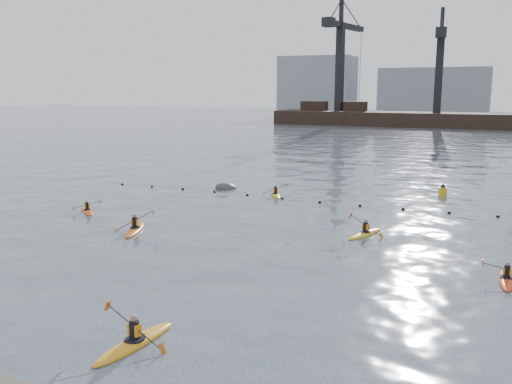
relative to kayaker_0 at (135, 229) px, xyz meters
The scene contains 12 objects.
ground 12.10m from the kayaker_0, 57.24° to the right, with size 400.00×400.00×0.00m, color #313948.
float_line 13.76m from the kayaker_0, 63.93° to the left, with size 33.24×0.73×0.24m.
barge_pier 100.04m from the kayaker_0, 86.37° to the left, with size 72.00×19.30×29.50m.
skyline 140.67m from the kayaker_0, 86.41° to the left, with size 141.00×28.00×22.00m.
kayaker_0 is the anchor object (origin of this frame).
kayaker_1 14.79m from the kayaker_0, 53.59° to the right, with size 2.55×3.72×1.44m.
kayaker_2 6.60m from the kayaker_0, 155.28° to the left, with size 2.61×2.16×0.91m.
kayaker_3 13.45m from the kayaker_0, 20.30° to the left, with size 2.17×3.27×1.26m.
kayaker_4 19.96m from the kayaker_0, ahead, with size 2.10×3.10×0.99m.
kayaker_5 13.80m from the kayaker_0, 75.10° to the left, with size 2.05×2.89×1.09m.
mooring_buoy 14.43m from the kayaker_0, 95.15° to the left, with size 1.97×1.16×0.98m, color #3E4143.
nav_buoy 24.17m from the kayaker_0, 49.97° to the left, with size 0.64×0.64×1.16m.
Camera 1 is at (12.58, -15.17, 8.26)m, focal length 38.00 mm.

